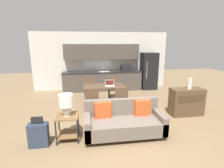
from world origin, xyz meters
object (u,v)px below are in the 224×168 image
at_px(dining_table, 104,88).
at_px(side_table, 68,123).
at_px(table_lamp, 66,103).
at_px(refrigerator, 149,71).
at_px(dining_chair_far_left, 90,87).
at_px(credenza, 186,102).
at_px(vase, 190,84).
at_px(dining_chair_near_left, 92,100).
at_px(suitcase, 39,135).
at_px(couch, 123,122).
at_px(dining_chair_far_right, 113,86).
at_px(laptop, 110,84).
at_px(dining_chair_near_right, 121,98).

height_order(dining_table, side_table, dining_table).
relative_size(side_table, table_lamp, 1.20).
xyz_separation_m(refrigerator, dining_chair_far_left, (-2.87, -1.29, -0.37)).
bearing_deg(refrigerator, credenza, -89.19).
distance_m(refrigerator, dining_table, 3.19).
distance_m(vase, dining_chair_near_left, 3.01).
height_order(credenza, suitcase, credenza).
xyz_separation_m(credenza, vase, (0.03, -0.02, 0.58)).
height_order(dining_table, dining_chair_far_left, dining_chair_far_left).
bearing_deg(vase, table_lamp, -165.65).
bearing_deg(vase, dining_chair_far_left, 145.82).
relative_size(refrigerator, side_table, 2.92).
distance_m(couch, vase, 2.48).
bearing_deg(side_table, dining_chair_far_right, 62.04).
distance_m(side_table, laptop, 2.45).
distance_m(credenza, dining_chair_near_right, 2.04).
xyz_separation_m(dining_chair_far_left, laptop, (0.66, -0.84, 0.28)).
xyz_separation_m(dining_chair_far_right, suitcase, (-2.12, -3.05, -0.23)).
xyz_separation_m(dining_table, laptop, (0.21, -0.04, 0.12)).
bearing_deg(couch, credenza, 22.28).
distance_m(dining_chair_far_right, laptop, 0.88).
distance_m(refrigerator, dining_chair_far_left, 3.16).
height_order(table_lamp, suitcase, table_lamp).
bearing_deg(dining_chair_far_left, laptop, -52.28).
distance_m(refrigerator, table_lamp, 5.45).
relative_size(vase, dining_chair_far_left, 0.39).
xyz_separation_m(side_table, dining_chair_far_left, (0.61, 2.90, 0.10)).
bearing_deg(dining_chair_far_left, couch, -76.56).
bearing_deg(dining_chair_far_right, dining_chair_near_right, -89.75).
bearing_deg(couch, side_table, -178.82).
xyz_separation_m(side_table, dining_chair_near_right, (1.52, 1.31, 0.10)).
bearing_deg(table_lamp, laptop, 58.40).
bearing_deg(laptop, table_lamp, -116.95).
bearing_deg(couch, table_lamp, -178.54).
relative_size(refrigerator, dining_chair_far_left, 1.97).
height_order(couch, table_lamp, table_lamp).
xyz_separation_m(dining_table, dining_chair_near_right, (0.45, -0.79, -0.17)).
bearing_deg(dining_chair_far_right, dining_chair_near_left, -120.14).
height_order(dining_table, couch, couch).
height_order(credenza, dining_chair_near_left, dining_chair_near_left).
bearing_deg(side_table, refrigerator, 50.32).
height_order(side_table, dining_chair_far_right, dining_chair_far_right).
distance_m(refrigerator, dining_chair_far_right, 2.39).
height_order(credenza, dining_chair_far_left, dining_chair_far_left).
bearing_deg(dining_chair_near_right, laptop, -72.10).
height_order(refrigerator, credenza, refrigerator).
relative_size(refrigerator, table_lamp, 3.50).
xyz_separation_m(vase, laptop, (-2.28, 1.16, -0.21)).
xyz_separation_m(dining_table, dining_chair_near_left, (-0.45, -0.79, -0.17)).
height_order(dining_table, suitcase, dining_table).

